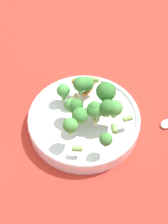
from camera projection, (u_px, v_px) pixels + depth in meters
name	position (u px, v px, depth m)	size (l,w,h in m)	color
ground_plane	(84.00, 125.00, 0.83)	(3.00, 3.00, 0.00)	#B72D23
bowl	(84.00, 120.00, 0.81)	(0.29, 0.29, 0.04)	silver
pasta_salad	(93.00, 102.00, 0.76)	(0.24, 0.21, 0.09)	#8CB766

